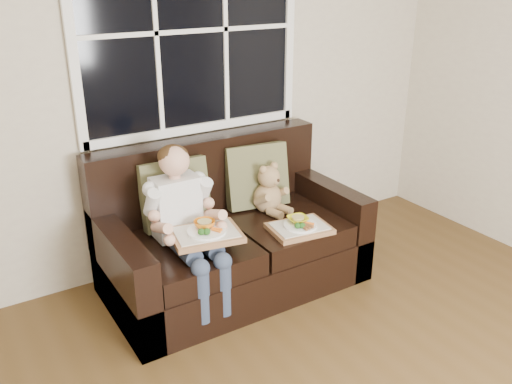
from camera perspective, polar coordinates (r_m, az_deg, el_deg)
window_back at (r=3.72m, az=-6.86°, el=16.49°), size 1.62×0.04×1.37m
loveseat at (r=3.71m, az=-2.80°, el=-5.15°), size 1.70×0.92×0.96m
pillow_left at (r=3.56m, az=-8.55°, el=-0.19°), size 0.46×0.23×0.46m
pillow_right at (r=3.83m, az=0.05°, el=1.72°), size 0.47×0.28×0.46m
child at (r=3.31m, az=-7.64°, el=-2.17°), size 0.41×0.61×0.94m
teddy_bear at (r=3.76m, az=1.33°, el=0.01°), size 0.24×0.29×0.36m
tray_left at (r=3.23m, az=-5.30°, el=-4.31°), size 0.46×0.38×0.09m
tray_right at (r=3.53m, az=4.59°, el=-3.66°), size 0.42×0.34×0.09m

